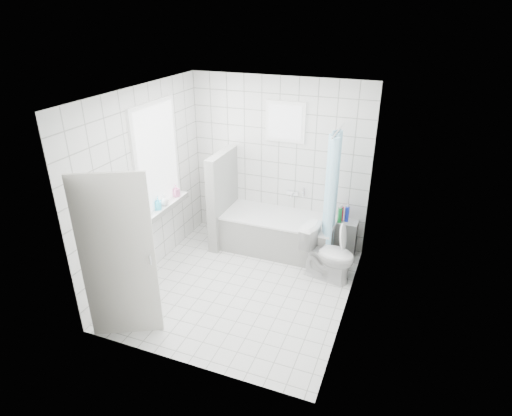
% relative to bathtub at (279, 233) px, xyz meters
% --- Properties ---
extents(ground, '(3.00, 3.00, 0.00)m').
position_rel_bathtub_xyz_m(ground, '(-0.16, -1.12, -0.29)').
color(ground, white).
rests_on(ground, ground).
extents(ceiling, '(3.00, 3.00, 0.00)m').
position_rel_bathtub_xyz_m(ceiling, '(-0.16, -1.12, 2.31)').
color(ceiling, white).
rests_on(ceiling, ground).
extents(wall_back, '(2.80, 0.02, 2.60)m').
position_rel_bathtub_xyz_m(wall_back, '(-0.16, 0.38, 1.01)').
color(wall_back, white).
rests_on(wall_back, ground).
extents(wall_front, '(2.80, 0.02, 2.60)m').
position_rel_bathtub_xyz_m(wall_front, '(-0.16, -2.62, 1.01)').
color(wall_front, white).
rests_on(wall_front, ground).
extents(wall_left, '(0.02, 3.00, 2.60)m').
position_rel_bathtub_xyz_m(wall_left, '(-1.56, -1.12, 1.01)').
color(wall_left, white).
rests_on(wall_left, ground).
extents(wall_right, '(0.02, 3.00, 2.60)m').
position_rel_bathtub_xyz_m(wall_right, '(1.24, -1.12, 1.01)').
color(wall_right, white).
rests_on(wall_right, ground).
extents(window_left, '(0.01, 0.90, 1.40)m').
position_rel_bathtub_xyz_m(window_left, '(-1.51, -0.82, 1.31)').
color(window_left, white).
rests_on(window_left, wall_left).
extents(window_back, '(0.50, 0.01, 0.50)m').
position_rel_bathtub_xyz_m(window_back, '(-0.06, 0.33, 1.66)').
color(window_back, white).
rests_on(window_back, wall_back).
extents(window_sill, '(0.18, 1.02, 0.08)m').
position_rel_bathtub_xyz_m(window_sill, '(-1.47, -0.82, 0.57)').
color(window_sill, white).
rests_on(window_sill, wall_left).
extents(door, '(0.73, 0.40, 2.00)m').
position_rel_bathtub_xyz_m(door, '(-1.05, -2.42, 0.71)').
color(door, silver).
rests_on(door, ground).
extents(bathtub, '(1.71, 0.77, 0.58)m').
position_rel_bathtub_xyz_m(bathtub, '(0.00, 0.00, 0.00)').
color(bathtub, white).
rests_on(bathtub, ground).
extents(partition_wall, '(0.15, 0.85, 1.50)m').
position_rel_bathtub_xyz_m(partition_wall, '(-0.92, -0.05, 0.46)').
color(partition_wall, white).
rests_on(partition_wall, ground).
extents(tiled_ledge, '(0.40, 0.24, 0.55)m').
position_rel_bathtub_xyz_m(tiled_ledge, '(0.95, 0.26, -0.02)').
color(tiled_ledge, white).
rests_on(tiled_ledge, ground).
extents(toilet, '(0.81, 0.56, 0.76)m').
position_rel_bathtub_xyz_m(toilet, '(0.87, -0.47, 0.09)').
color(toilet, white).
rests_on(toilet, ground).
extents(curtain_rod, '(0.02, 0.80, 0.02)m').
position_rel_bathtub_xyz_m(curtain_rod, '(0.79, -0.02, 1.71)').
color(curtain_rod, silver).
rests_on(curtain_rod, wall_back).
extents(shower_curtain, '(0.14, 0.48, 1.78)m').
position_rel_bathtub_xyz_m(shower_curtain, '(0.79, -0.15, 0.81)').
color(shower_curtain, '#51C2EF').
rests_on(shower_curtain, curtain_rod).
extents(tub_faucet, '(0.18, 0.06, 0.06)m').
position_rel_bathtub_xyz_m(tub_faucet, '(0.10, 0.34, 0.56)').
color(tub_faucet, silver).
rests_on(tub_faucet, wall_back).
extents(sill_bottles, '(0.15, 0.60, 0.19)m').
position_rel_bathtub_xyz_m(sill_bottles, '(-1.46, -0.83, 0.70)').
color(sill_bottles, pink).
rests_on(sill_bottles, window_sill).
extents(ledge_bottles, '(0.16, 0.14, 0.24)m').
position_rel_bathtub_xyz_m(ledge_bottles, '(0.91, 0.24, 0.38)').
color(ledge_bottles, red).
rests_on(ledge_bottles, tiled_ledge).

